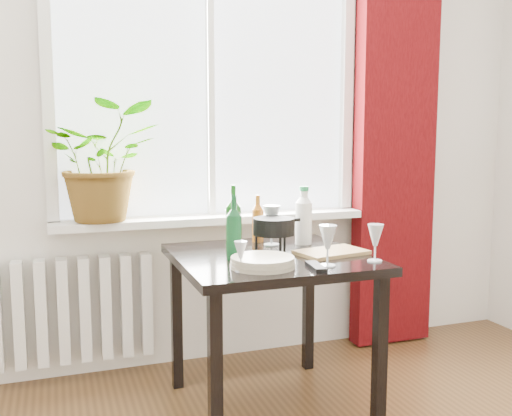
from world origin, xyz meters
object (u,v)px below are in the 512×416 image
object	(u,v)px
table	(270,274)
potted_plant	(104,161)
wineglass_back_center	(272,225)
wineglass_back_left	(233,227)
wine_bottle_right	(233,217)
cutting_board	(331,252)
fondue_pot	(274,234)
plate_stack	(263,262)
wineglass_front_left	(241,256)
wine_bottle_left	(234,227)
cleaning_bottle	(304,215)
wineglass_far_right	(375,242)
bottle_amber	(258,218)
tv_remote	(316,267)
radiator	(74,310)
wineglass_front_right	(328,245)

from	to	relation	value
table	potted_plant	xyz separation A→B (m)	(-0.68, 0.60, 0.50)
wineglass_back_center	wineglass_back_left	xyz separation A→B (m)	(-0.19, 0.05, -0.01)
wine_bottle_right	cutting_board	world-z (taller)	wine_bottle_right
table	fondue_pot	xyz separation A→B (m)	(0.05, 0.09, 0.17)
wineglass_back_center	plate_stack	bearing A→B (deg)	-115.59
wineglass_front_left	wine_bottle_left	bearing A→B (deg)	79.16
table	wineglass_front_left	size ratio (longest dim) A/B	6.77
table	cleaning_bottle	world-z (taller)	cleaning_bottle
wineglass_far_right	wineglass_back_left	bearing A→B (deg)	131.62
cleaning_bottle	wineglass_back_center	bearing A→B (deg)	171.95
bottle_amber	fondue_pot	size ratio (longest dim) A/B	1.07
wineglass_far_right	fondue_pot	bearing A→B (deg)	130.72
bottle_amber	wine_bottle_right	bearing A→B (deg)	-138.15
cleaning_bottle	tv_remote	distance (m)	0.55
potted_plant	wineglass_far_right	xyz separation A→B (m)	(1.06, -0.88, -0.33)
wine_bottle_right	fondue_pot	world-z (taller)	wine_bottle_right
radiator	cutting_board	size ratio (longest dim) A/B	2.57
potted_plant	fondue_pot	world-z (taller)	potted_plant
wineglass_front_left	wineglass_back_center	bearing A→B (deg)	56.32
potted_plant	cutting_board	bearing A→B (deg)	-35.76
wineglass_front_right	wineglass_front_left	xyz separation A→B (m)	(-0.37, 0.03, -0.03)
radiator	wineglass_front_right	distance (m)	1.43
potted_plant	fondue_pot	xyz separation A→B (m)	(0.73, -0.51, -0.33)
table	fondue_pot	bearing A→B (deg)	59.61
wineglass_far_right	wineglass_back_left	xyz separation A→B (m)	(-0.48, 0.54, 0.01)
wineglass_far_right	bottle_amber	bearing A→B (deg)	118.39
wine_bottle_left	bottle_amber	distance (m)	0.43
radiator	cutting_board	distance (m)	1.38
wine_bottle_left	wineglass_back_left	distance (m)	0.31
fondue_pot	wineglass_far_right	bearing A→B (deg)	-52.60
wineglass_back_center	wineglass_front_left	bearing A→B (deg)	-123.68
wine_bottle_right	tv_remote	bearing A→B (deg)	-66.62
radiator	plate_stack	bearing A→B (deg)	-49.47
wineglass_back_center	plate_stack	distance (m)	0.48
potted_plant	wineglass_far_right	bearing A→B (deg)	-39.98
wine_bottle_right	wineglass_front_left	world-z (taller)	wine_bottle_right
wineglass_back_left	plate_stack	distance (m)	0.48
wineglass_front_right	wineglass_far_right	xyz separation A→B (m)	(0.24, 0.01, -0.01)
wineglass_back_left	wine_bottle_left	bearing A→B (deg)	-105.93
wine_bottle_left	fondue_pot	bearing A→B (deg)	28.68
wineglass_back_center	wineglass_back_left	distance (m)	0.19
wineglass_front_right	wineglass_far_right	size ratio (longest dim) A/B	1.06
wine_bottle_left	table	bearing A→B (deg)	12.00
wineglass_far_right	cutting_board	distance (m)	0.24
tv_remote	wineglass_front_right	bearing A→B (deg)	26.83
radiator	potted_plant	size ratio (longest dim) A/B	1.31
cleaning_bottle	wineglass_far_right	bearing A→B (deg)	-74.66
bottle_amber	plate_stack	distance (m)	0.57
wineglass_back_left	wineglass_far_right	bearing A→B (deg)	-48.38
wineglass_far_right	wine_bottle_left	bearing A→B (deg)	156.32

